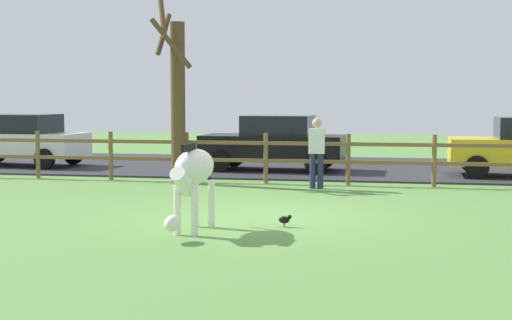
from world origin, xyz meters
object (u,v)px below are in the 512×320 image
(bare_tree, at_px, (177,95))
(parked_car_white, at_px, (20,140))
(visitor_near_fence, at_px, (317,150))
(parked_car_black, at_px, (274,142))
(crow_on_grass, at_px, (285,219))
(zebra, at_px, (193,174))

(bare_tree, bearing_deg, parked_car_white, 152.17)
(parked_car_white, xyz_separation_m, visitor_near_fence, (9.41, -3.58, 0.06))
(bare_tree, height_order, parked_car_black, bare_tree)
(parked_car_black, height_order, parked_car_white, same)
(parked_car_white, bearing_deg, crow_on_grass, -43.09)
(parked_car_black, bearing_deg, visitor_near_fence, -66.06)
(zebra, bearing_deg, visitor_near_fence, 78.28)
(bare_tree, xyz_separation_m, visitor_near_fence, (3.52, -0.47, -1.27))
(zebra, bearing_deg, parked_car_black, 92.20)
(zebra, distance_m, parked_car_black, 9.74)
(bare_tree, height_order, crow_on_grass, bare_tree)
(zebra, distance_m, visitor_near_fence, 6.19)
(zebra, bearing_deg, bare_tree, 109.10)
(crow_on_grass, xyz_separation_m, visitor_near_fence, (-0.10, 5.31, 0.78))
(crow_on_grass, relative_size, visitor_near_fence, 0.13)
(parked_car_black, xyz_separation_m, visitor_near_fence, (1.63, -3.67, 0.06))
(parked_car_white, bearing_deg, bare_tree, -27.83)
(parked_car_white, bearing_deg, zebra, -49.77)
(bare_tree, distance_m, zebra, 7.02)
(crow_on_grass, bearing_deg, visitor_near_fence, 91.03)
(visitor_near_fence, bearing_deg, zebra, -101.72)
(crow_on_grass, relative_size, parked_car_black, 0.05)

